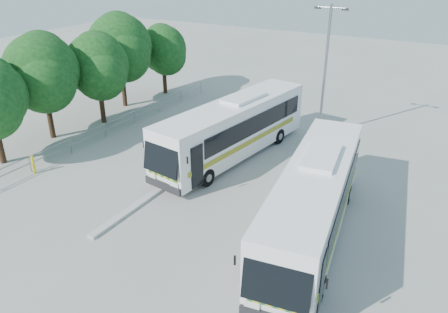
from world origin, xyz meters
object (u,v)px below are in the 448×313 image
Objects in this scene: tree_far_d at (120,46)px; tree_far_c at (98,65)px; coach_main at (233,128)px; coach_adjacent at (314,199)px; bollard at (33,165)px; tree_far_e at (163,49)px; lamppost at (325,67)px; tree_far_b at (42,71)px.

tree_far_c is at bearing -72.17° from tree_far_d.
coach_main is (11.12, -0.42, -2.39)m from tree_far_c.
bollard is at bearing 179.73° from coach_adjacent.
lamppost reaches higher than tree_far_e.
tree_far_b reaches higher than coach_adjacent.
lamppost is at bearing -10.33° from tree_far_e.
coach_main is 11.64× the size of bollard.
coach_main is at bearing -18.51° from tree_far_d.
tree_far_b is 4.01m from tree_far_c.
tree_far_b reaches higher than coach_main.
coach_adjacent is (19.29, -9.64, -2.99)m from tree_far_d.
coach_main is 8.90m from coach_adjacent.
tree_far_d reaches higher than tree_far_c.
tree_far_b is 18.10m from lamppost.
coach_adjacent is at bearing -71.71° from lamppost.
tree_far_c is at bearing -158.32° from lamppost.
tree_far_e is (0.39, 12.10, -0.68)m from tree_far_b.
tree_far_c reaches higher than coach_adjacent.
tree_far_c reaches higher than tree_far_e.
coach_main is (12.31, -4.12, -2.95)m from tree_far_d.
tree_far_b is 12.13m from tree_far_e.
coach_main is 1.45× the size of lamppost.
tree_far_e reaches higher than bollard.
tree_far_d is at bearing 169.43° from coach_main.
lamppost is (15.50, 9.35, 0.18)m from tree_far_b.
coach_main is 1.02× the size of coach_adjacent.
lamppost is (3.48, 5.87, 2.88)m from coach_main.
tree_far_b is 1.07× the size of tree_far_c.
tree_far_b is at bearing -91.83° from tree_far_e.
lamppost is at bearing 31.10° from tree_far_b.
tree_far_d is 13.31m from coach_main.
tree_far_c is at bearing 106.66° from bollard.
coach_main is 11.67m from bollard.
coach_main is at bearing -2.16° from tree_far_c.
tree_far_c is 0.75× the size of lamppost.
bollard is at bearing -72.97° from tree_far_d.
lamppost is (14.60, 5.45, 0.49)m from tree_far_c.
lamppost is 8.00× the size of bollard.
tree_far_c is (0.89, 3.90, -0.31)m from tree_far_b.
tree_far_d is at bearing 107.03° from bollard.
bollard is at bearing -73.34° from tree_far_c.
tree_far_e is at bearing 81.37° from tree_far_d.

